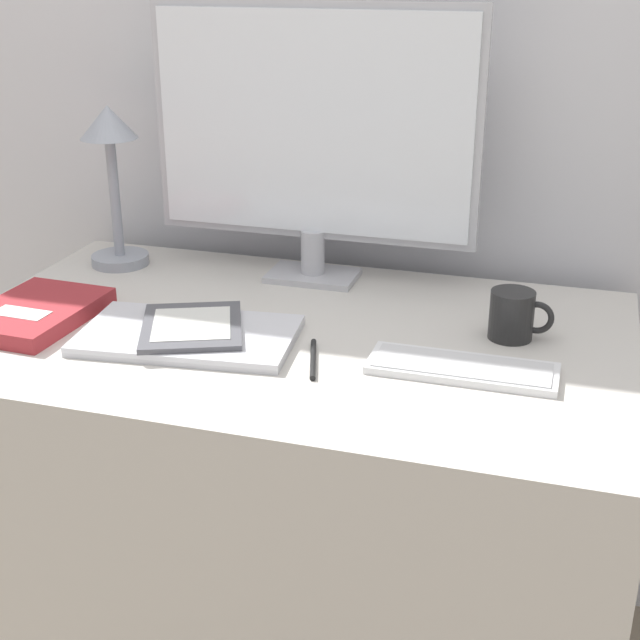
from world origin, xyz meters
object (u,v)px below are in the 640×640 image
desk_lamp (112,162)px  monitor (313,134)px  keyboard (462,368)px  ereader (192,326)px  pen (313,359)px  laptop (189,335)px  coffee_mug (513,315)px  notebook (35,313)px

desk_lamp → monitor: bearing=4.7°
keyboard → ereader: bearing=-179.9°
pen → laptop: bearing=174.8°
ereader → coffee_mug: coffee_mug is taller
keyboard → desk_lamp: bearing=157.7°
desk_lamp → pen: size_ratio=2.40×
notebook → pen: bearing=-2.3°
monitor → keyboard: size_ratio=2.17×
ereader → desk_lamp: bearing=134.2°
ereader → pen: size_ratio=1.80×
keyboard → coffee_mug: (0.06, 0.15, 0.03)m
monitor → coffee_mug: (0.39, -0.18, -0.24)m
coffee_mug → keyboard: bearing=-111.1°
ereader → monitor: bearing=72.8°
laptop → coffee_mug: 0.52m
laptop → desk_lamp: bearing=133.2°
monitor → keyboard: (0.34, -0.33, -0.27)m
pen → desk_lamp: bearing=147.1°
laptop → pen: bearing=-5.2°
keyboard → coffee_mug: coffee_mug is taller
keyboard → laptop: bearing=-178.8°
desk_lamp → notebook: (0.01, -0.31, -0.19)m
monitor → keyboard: monitor is taller
laptop → pen: 0.22m
monitor → notebook: monitor is taller
coffee_mug → pen: (-0.28, -0.18, -0.04)m
desk_lamp → pen: bearing=-32.9°
monitor → coffee_mug: monitor is taller
desk_lamp → coffee_mug: 0.82m
keyboard → monitor: bearing=135.3°
desk_lamp → coffee_mug: (0.79, -0.15, -0.17)m
notebook → coffee_mug: (0.78, 0.16, 0.03)m
monitor → coffee_mug: size_ratio=5.92×
monitor → desk_lamp: 0.40m
monitor → notebook: 0.58m
coffee_mug → pen: coffee_mug is taller
monitor → keyboard: 0.54m
keyboard → desk_lamp: 0.81m
pen → keyboard: bearing=7.3°
desk_lamp → keyboard: bearing=-22.3°
laptop → desk_lamp: desk_lamp is taller
monitor → laptop: bearing=-107.2°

